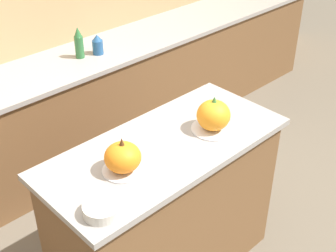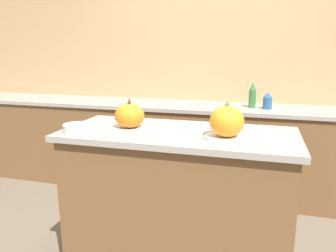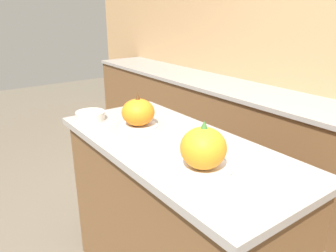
# 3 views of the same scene
# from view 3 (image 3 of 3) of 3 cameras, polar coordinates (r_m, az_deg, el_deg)

# --- Properties ---
(kitchen_island) EXTENTS (1.37, 0.62, 0.96)m
(kitchen_island) POSITION_cam_3_polar(r_m,az_deg,el_deg) (1.82, 1.00, -16.90)
(kitchen_island) COLOR brown
(kitchen_island) RESTS_ON ground_plane
(back_counter) EXTENTS (6.00, 0.60, 0.89)m
(back_counter) POSITION_cam_3_polar(r_m,az_deg,el_deg) (2.74, 23.96, -6.10)
(back_counter) COLOR brown
(back_counter) RESTS_ON ground_plane
(pumpkin_cake_left) EXTENTS (0.21, 0.21, 0.19)m
(pumpkin_cake_left) POSITION_cam_3_polar(r_m,az_deg,el_deg) (1.77, -5.22, 2.26)
(pumpkin_cake_left) COLOR silver
(pumpkin_cake_left) RESTS_ON kitchen_island
(pumpkin_cake_right) EXTENTS (0.24, 0.24, 0.21)m
(pumpkin_cake_right) POSITION_cam_3_polar(r_m,az_deg,el_deg) (1.30, 6.16, -4.08)
(pumpkin_cake_right) COLOR silver
(pumpkin_cake_right) RESTS_ON kitchen_island
(mixing_bowl) EXTENTS (0.16, 0.16, 0.05)m
(mixing_bowl) POSITION_cam_3_polar(r_m,az_deg,el_deg) (1.94, -13.37, 1.74)
(mixing_bowl) COLOR beige
(mixing_bowl) RESTS_ON kitchen_island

